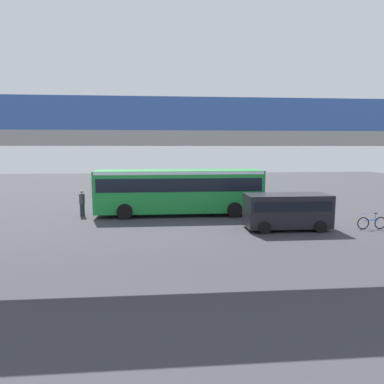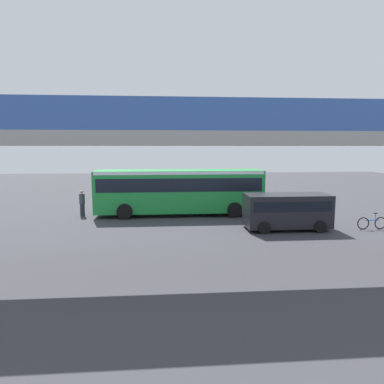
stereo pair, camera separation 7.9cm
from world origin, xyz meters
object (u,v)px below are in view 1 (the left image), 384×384
object	(u,v)px
bicycle_blue	(372,223)
traffic_sign	(248,182)
city_bus	(179,188)
parked_van	(287,209)
pedestrian	(82,203)

from	to	relation	value
bicycle_blue	traffic_sign	bearing A→B (deg)	-60.80
bicycle_blue	city_bus	bearing A→B (deg)	-25.84
parked_van	pedestrian	bearing A→B (deg)	-21.51
parked_van	pedestrian	xyz separation A→B (m)	(12.71, -5.01, -0.30)
bicycle_blue	traffic_sign	size ratio (longest dim) A/B	0.63
city_bus	traffic_sign	bearing A→B (deg)	-146.45
city_bus	bicycle_blue	xyz separation A→B (m)	(-10.92, 5.29, -1.51)
parked_van	traffic_sign	world-z (taller)	traffic_sign
city_bus	pedestrian	xyz separation A→B (m)	(6.73, -0.15, -1.00)
parked_van	bicycle_blue	xyz separation A→B (m)	(-4.93, 0.43, -0.81)
pedestrian	traffic_sign	world-z (taller)	traffic_sign
traffic_sign	parked_van	bearing A→B (deg)	91.14
city_bus	traffic_sign	xyz separation A→B (m)	(-5.81, -3.85, 0.01)
bicycle_blue	traffic_sign	world-z (taller)	traffic_sign
bicycle_blue	pedestrian	bearing A→B (deg)	-17.14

